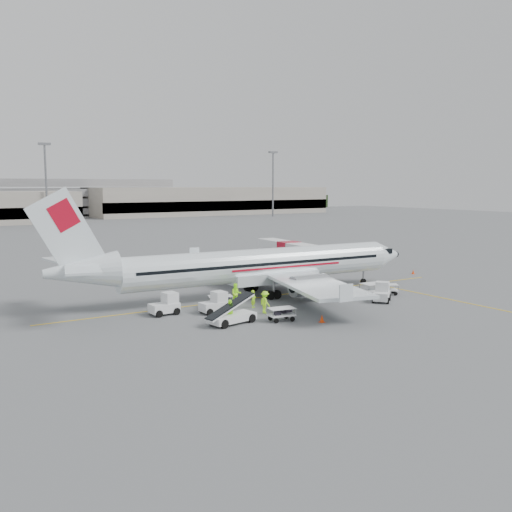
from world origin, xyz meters
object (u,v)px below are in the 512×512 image
object	(u,v)px
jet_bridge	(289,258)
tug_aft	(164,304)
belt_loader	(232,306)
tug_mid	(214,303)
tug_fore	(382,292)
aircraft	(262,243)

from	to	relation	value
jet_bridge	tug_aft	xyz separation A→B (m)	(-21.25, -11.71, -1.12)
belt_loader	tug_aft	bearing A→B (deg)	108.66
belt_loader	jet_bridge	bearing A→B (deg)	33.23
jet_bridge	tug_mid	xyz separation A→B (m)	(-17.39, -13.34, -1.14)
jet_bridge	tug_fore	distance (m)	17.69
tug_mid	belt_loader	bearing A→B (deg)	-101.42
tug_fore	belt_loader	bearing A→B (deg)	140.28
jet_bridge	tug_mid	bearing A→B (deg)	-138.22
aircraft	tug_mid	size ratio (longest dim) A/B	16.25
tug_fore	tug_mid	xyz separation A→B (m)	(-15.51, 4.22, -0.00)
aircraft	tug_mid	distance (m)	9.87
aircraft	tug_aft	xyz separation A→B (m)	(-11.58, -2.75, -4.30)
belt_loader	tug_aft	xyz separation A→B (m)	(-3.28, 5.76, -0.48)
tug_fore	aircraft	bearing A→B (deg)	92.77
belt_loader	aircraft	bearing A→B (deg)	34.73
aircraft	belt_loader	xyz separation A→B (m)	(-8.31, -8.51, -3.82)
aircraft	jet_bridge	distance (m)	13.57
tug_aft	tug_mid	bearing A→B (deg)	-27.13
tug_fore	tug_mid	size ratio (longest dim) A/B	1.00
belt_loader	tug_aft	distance (m)	6.65
aircraft	tug_fore	bearing A→B (deg)	-44.72
jet_bridge	belt_loader	xyz separation A→B (m)	(-17.98, -17.48, -0.63)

